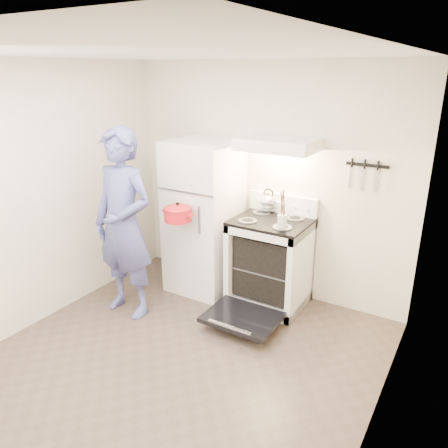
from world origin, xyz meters
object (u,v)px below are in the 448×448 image
Objects in this scene: stove_body at (270,264)px; tea_kettle at (268,200)px; person at (124,225)px; refrigerator at (204,217)px; dutch_oven at (178,215)px.

stove_body is 3.56× the size of tea_kettle.
tea_kettle is 1.53m from person.
dutch_oven is at bearing -87.39° from refrigerator.
person is 0.54m from dutch_oven.
person is at bearing -113.04° from refrigerator.
stove_body is (0.81, 0.02, -0.39)m from refrigerator.
refrigerator is 1.85× the size of stove_body.
refrigerator reaches higher than stove_body.
tea_kettle is (0.66, 0.24, 0.23)m from refrigerator.
dutch_oven is at bearing -130.47° from tea_kettle.
dutch_oven is at bearing -146.02° from stove_body.
refrigerator is 0.74m from tea_kettle.
refrigerator is 6.58× the size of tea_kettle.
dutch_oven is at bearing 43.58° from person.
dutch_oven is (0.02, -0.51, 0.17)m from refrigerator.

